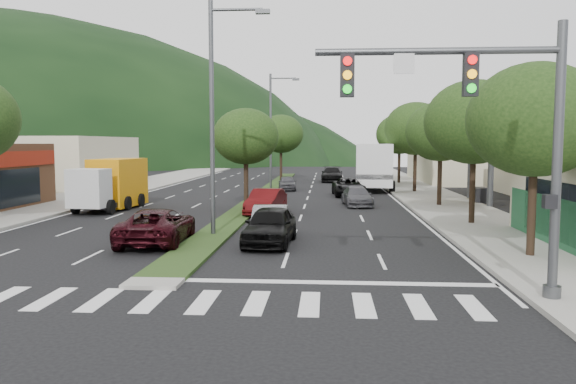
# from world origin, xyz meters

# --- Properties ---
(ground) EXTENTS (160.00, 160.00, 0.00)m
(ground) POSITION_xyz_m (0.00, 0.00, 0.00)
(ground) COLOR black
(ground) RESTS_ON ground
(sidewalk_right) EXTENTS (5.00, 90.00, 0.15)m
(sidewalk_right) POSITION_xyz_m (12.50, 25.00, 0.07)
(sidewalk_right) COLOR gray
(sidewalk_right) RESTS_ON ground
(sidewalk_left) EXTENTS (6.00, 90.00, 0.15)m
(sidewalk_left) POSITION_xyz_m (-13.00, 25.00, 0.07)
(sidewalk_left) COLOR gray
(sidewalk_left) RESTS_ON ground
(median) EXTENTS (1.60, 56.00, 0.12)m
(median) POSITION_xyz_m (0.00, 28.00, 0.06)
(median) COLOR #213A15
(median) RESTS_ON ground
(crosswalk) EXTENTS (19.00, 2.20, 0.01)m
(crosswalk) POSITION_xyz_m (0.00, -2.00, 0.01)
(crosswalk) COLOR silver
(crosswalk) RESTS_ON ground
(traffic_signal) EXTENTS (6.12, 0.40, 7.00)m
(traffic_signal) POSITION_xyz_m (9.03, -1.54, 4.65)
(traffic_signal) COLOR #47494C
(traffic_signal) RESTS_ON ground
(gas_canopy) EXTENTS (12.20, 8.20, 5.25)m
(gas_canopy) POSITION_xyz_m (19.00, 22.00, 4.65)
(gas_canopy) COLOR silver
(gas_canopy) RESTS_ON ground
(bldg_left_far) EXTENTS (9.00, 14.00, 4.60)m
(bldg_left_far) POSITION_xyz_m (-19.00, 34.00, 2.30)
(bldg_left_far) COLOR beige
(bldg_left_far) RESTS_ON ground
(bldg_right_far) EXTENTS (10.00, 16.00, 5.20)m
(bldg_right_far) POSITION_xyz_m (19.50, 44.00, 2.60)
(bldg_right_far) COLOR beige
(bldg_right_far) RESTS_ON ground
(tree_r_a) EXTENTS (4.60, 4.60, 6.63)m
(tree_r_a) POSITION_xyz_m (12.00, 4.00, 4.82)
(tree_r_a) COLOR black
(tree_r_a) RESTS_ON sidewalk_right
(tree_r_b) EXTENTS (4.80, 4.80, 6.94)m
(tree_r_b) POSITION_xyz_m (12.00, 12.00, 5.04)
(tree_r_b) COLOR black
(tree_r_b) RESTS_ON sidewalk_right
(tree_r_c) EXTENTS (4.40, 4.40, 6.48)m
(tree_r_c) POSITION_xyz_m (12.00, 20.00, 4.75)
(tree_r_c) COLOR black
(tree_r_c) RESTS_ON sidewalk_right
(tree_r_d) EXTENTS (5.00, 5.00, 7.17)m
(tree_r_d) POSITION_xyz_m (12.00, 30.00, 5.18)
(tree_r_d) COLOR black
(tree_r_d) RESTS_ON sidewalk_right
(tree_r_e) EXTENTS (4.60, 4.60, 6.71)m
(tree_r_e) POSITION_xyz_m (12.00, 40.00, 4.89)
(tree_r_e) COLOR black
(tree_r_e) RESTS_ON sidewalk_right
(tree_med_near) EXTENTS (4.00, 4.00, 6.02)m
(tree_med_near) POSITION_xyz_m (0.00, 18.00, 4.43)
(tree_med_near) COLOR black
(tree_med_near) RESTS_ON median
(tree_med_far) EXTENTS (4.80, 4.80, 6.94)m
(tree_med_far) POSITION_xyz_m (0.00, 44.00, 5.01)
(tree_med_far) COLOR black
(tree_med_far) RESTS_ON median
(streetlight_near) EXTENTS (2.60, 0.25, 10.00)m
(streetlight_near) POSITION_xyz_m (0.21, 8.00, 5.58)
(streetlight_near) COLOR #47494C
(streetlight_near) RESTS_ON ground
(streetlight_mid) EXTENTS (2.60, 0.25, 10.00)m
(streetlight_mid) POSITION_xyz_m (0.21, 33.00, 5.58)
(streetlight_mid) COLOR #47494C
(streetlight_mid) RESTS_ON ground
(sedan_silver) EXTENTS (1.58, 4.17, 1.36)m
(sedan_silver) POSITION_xyz_m (2.49, 7.82, 0.68)
(sedan_silver) COLOR gray
(sedan_silver) RESTS_ON ground
(suv_maroon) EXTENTS (2.63, 5.26, 1.43)m
(suv_maroon) POSITION_xyz_m (-1.89, 6.12, 0.72)
(suv_maroon) COLOR black
(suv_maroon) RESTS_ON ground
(car_queue_a) EXTENTS (2.07, 4.56, 1.52)m
(car_queue_a) POSITION_xyz_m (2.66, 6.22, 0.76)
(car_queue_a) COLOR black
(car_queue_a) RESTS_ON ground
(car_queue_b) EXTENTS (2.10, 4.34, 1.22)m
(car_queue_b) POSITION_xyz_m (6.86, 20.40, 0.61)
(car_queue_b) COLOR #49484D
(car_queue_b) RESTS_ON ground
(car_queue_c) EXTENTS (2.10, 4.59, 1.46)m
(car_queue_c) POSITION_xyz_m (1.50, 15.40, 0.73)
(car_queue_c) COLOR #530D0F
(car_queue_c) RESTS_ON ground
(car_queue_d) EXTENTS (2.59, 5.07, 1.37)m
(car_queue_d) POSITION_xyz_m (6.57, 27.05, 0.68)
(car_queue_d) COLOR black
(car_queue_d) RESTS_ON ground
(car_queue_e) EXTENTS (1.77, 3.77, 1.25)m
(car_queue_e) POSITION_xyz_m (1.50, 32.05, 0.62)
(car_queue_e) COLOR #47474C
(car_queue_e) RESTS_ON ground
(car_queue_f) EXTENTS (2.27, 5.36, 1.54)m
(car_queue_f) POSITION_xyz_m (5.45, 43.09, 0.77)
(car_queue_f) COLOR black
(car_queue_f) RESTS_ON ground
(box_truck) EXTENTS (2.95, 6.42, 3.07)m
(box_truck) POSITION_xyz_m (-8.12, 17.40, 1.45)
(box_truck) COLOR silver
(box_truck) RESTS_ON ground
(motorhome) EXTENTS (3.90, 10.52, 3.96)m
(motorhome) POSITION_xyz_m (9.00, 33.54, 2.11)
(motorhome) COLOR silver
(motorhome) RESTS_ON ground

